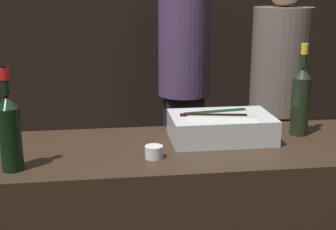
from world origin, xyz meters
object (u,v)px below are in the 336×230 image
(candle_votive, at_px, (154,152))
(champagne_bottle, at_px, (301,99))
(person_blond_tee, at_px, (279,89))
(ice_bin_with_bottles, at_px, (220,126))
(red_wine_bottle_burgundy, at_px, (10,130))
(person_in_hoodie, at_px, (184,72))

(candle_votive, bearing_deg, champagne_bottle, 17.53)
(person_blond_tee, bearing_deg, ice_bin_with_bottles, -133.40)
(red_wine_bottle_burgundy, relative_size, person_in_hoodie, 0.19)
(ice_bin_with_bottles, bearing_deg, person_blond_tee, 60.27)
(candle_votive, bearing_deg, red_wine_bottle_burgundy, -174.20)
(red_wine_bottle_burgundy, relative_size, person_blond_tee, 0.20)
(candle_votive, distance_m, champagne_bottle, 0.67)
(candle_votive, relative_size, red_wine_bottle_burgundy, 0.19)
(candle_votive, height_order, champagne_bottle, champagne_bottle)
(ice_bin_with_bottles, bearing_deg, candle_votive, -148.57)
(candle_votive, height_order, red_wine_bottle_burgundy, red_wine_bottle_burgundy)
(champagne_bottle, distance_m, person_blond_tee, 1.36)
(ice_bin_with_bottles, xyz_separation_m, champagne_bottle, (0.34, 0.02, 0.10))
(red_wine_bottle_burgundy, bearing_deg, person_in_hoodie, 63.87)
(ice_bin_with_bottles, relative_size, candle_votive, 6.20)
(ice_bin_with_bottles, xyz_separation_m, person_in_hoodie, (0.12, 1.58, -0.06))
(red_wine_bottle_burgundy, height_order, champagne_bottle, champagne_bottle)
(champagne_bottle, relative_size, person_blond_tee, 0.22)
(champagne_bottle, bearing_deg, candle_votive, -162.47)
(ice_bin_with_bottles, bearing_deg, champagne_bottle, 3.94)
(ice_bin_with_bottles, xyz_separation_m, candle_votive, (-0.29, -0.17, -0.03))
(person_blond_tee, bearing_deg, person_in_hoodie, 141.84)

